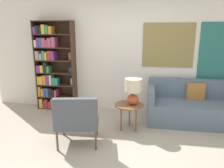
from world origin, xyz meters
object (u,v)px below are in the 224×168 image
(armchair, at_px, (77,118))
(couch, at_px, (195,107))
(side_table, at_px, (129,107))
(bookshelf, at_px, (51,67))
(table_lamp, at_px, (133,89))

(armchair, xyz_separation_m, couch, (2.10, 1.34, -0.18))
(armchair, xyz_separation_m, side_table, (0.78, 0.74, -0.04))
(bookshelf, distance_m, couch, 3.33)
(bookshelf, height_order, side_table, bookshelf)
(couch, bearing_deg, side_table, -155.43)
(armchair, xyz_separation_m, table_lamp, (0.85, 0.76, 0.31))
(bookshelf, relative_size, side_table, 3.82)
(bookshelf, relative_size, couch, 1.06)
(couch, bearing_deg, bookshelf, 175.22)
(armchair, height_order, couch, armchair)
(bookshelf, distance_m, armchair, 2.05)
(side_table, xyz_separation_m, table_lamp, (0.06, 0.02, 0.35))
(side_table, bearing_deg, table_lamp, 17.02)
(bookshelf, distance_m, side_table, 2.19)
(table_lamp, bearing_deg, couch, 24.94)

